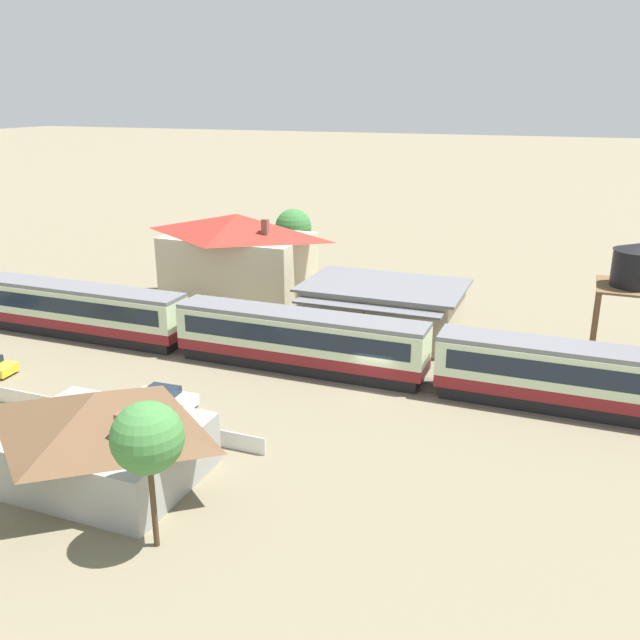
# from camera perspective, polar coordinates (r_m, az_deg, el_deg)

# --- Properties ---
(ground_plane) EXTENTS (600.00, 600.00, 0.00)m
(ground_plane) POSITION_cam_1_polar(r_m,az_deg,el_deg) (46.24, 4.62, -5.68)
(ground_plane) COLOR #7A7056
(passenger_train) EXTENTS (57.18, 3.08, 4.27)m
(passenger_train) POSITION_cam_1_polar(r_m,az_deg,el_deg) (48.14, -1.44, -1.58)
(passenger_train) COLOR maroon
(passenger_train) RESTS_ON ground_plane
(railway_track) EXTENTS (108.21, 3.60, 0.04)m
(railway_track) POSITION_cam_1_polar(r_m,az_deg,el_deg) (46.97, 6.45, -5.33)
(railway_track) COLOR #665B51
(railway_track) RESTS_ON ground_plane
(station_building) EXTENTS (12.89, 9.75, 4.34)m
(station_building) POSITION_cam_1_polar(r_m,az_deg,el_deg) (55.41, 5.36, 0.89)
(station_building) COLOR #BCB293
(station_building) RESTS_ON ground_plane
(station_house_red_roof) EXTENTS (14.13, 8.81, 8.30)m
(station_house_red_roof) POSITION_cam_1_polar(r_m,az_deg,el_deg) (64.93, -6.86, 5.37)
(station_house_red_roof) COLOR beige
(station_house_red_roof) RESTS_ON ground_plane
(water_tower) EXTENTS (4.93, 4.93, 9.27)m
(water_tower) POSITION_cam_1_polar(r_m,az_deg,el_deg) (51.55, 25.14, 3.84)
(water_tower) COLOR brown
(water_tower) RESTS_ON ground_plane
(cottage_brown_roof) EXTENTS (10.38, 7.99, 4.84)m
(cottage_brown_roof) POSITION_cam_1_polar(r_m,az_deg,el_deg) (36.57, -18.02, -9.11)
(cottage_brown_roof) COLOR #9E9E99
(cottage_brown_roof) RESTS_ON ground_plane
(picket_fence_front) EXTENTS (35.69, 0.06, 1.05)m
(picket_fence_front) POSITION_cam_1_polar(r_m,az_deg,el_deg) (47.71, -24.45, -5.91)
(picket_fence_front) COLOR white
(picket_fence_front) RESTS_ON ground_plane
(parked_car_white) EXTENTS (4.13, 1.98, 1.30)m
(parked_car_white) POSITION_cam_1_polar(r_m,az_deg,el_deg) (44.18, -13.04, -6.45)
(parked_car_white) COLOR white
(parked_car_white) RESTS_ON ground_plane
(yard_tree_1) EXTENTS (3.84, 3.84, 7.53)m
(yard_tree_1) POSITION_cam_1_polar(r_m,az_deg,el_deg) (71.63, -2.26, 7.79)
(yard_tree_1) COLOR brown
(yard_tree_1) RESTS_ON ground_plane
(yard_tree_2) EXTENTS (3.10, 3.10, 6.88)m
(yard_tree_2) POSITION_cam_1_polar(r_m,az_deg,el_deg) (29.48, -14.33, -9.63)
(yard_tree_2) COLOR #4C3823
(yard_tree_2) RESTS_ON ground_plane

